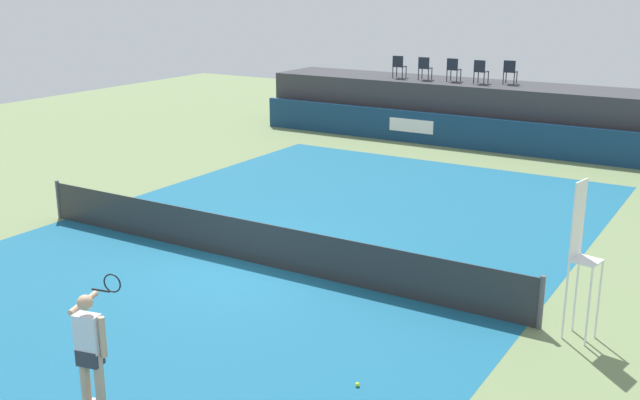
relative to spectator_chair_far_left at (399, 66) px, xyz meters
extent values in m
plane|color=#6B7F51|center=(3.79, -11.96, -2.69)|extent=(48.00, 48.00, 0.00)
cube|color=#16597A|center=(3.79, -14.96, -2.69)|extent=(12.00, 22.00, 0.00)
cube|color=navy|center=(3.79, -1.46, -2.09)|extent=(18.00, 0.20, 1.20)
cube|color=white|center=(1.32, -1.57, -2.03)|extent=(1.80, 0.02, 0.50)
cube|color=#38383D|center=(3.79, 0.34, -1.59)|extent=(18.00, 2.80, 2.20)
cylinder|color=#1E232D|center=(0.18, 0.29, -0.27)|extent=(0.04, 0.04, 0.44)
cylinder|color=#1E232D|center=(-0.22, 0.26, -0.27)|extent=(0.04, 0.04, 0.44)
cylinder|color=#1E232D|center=(0.21, -0.11, -0.27)|extent=(0.04, 0.04, 0.44)
cylinder|color=#1E232D|center=(-0.19, -0.14, -0.27)|extent=(0.04, 0.04, 0.44)
cube|color=#1E232D|center=(0.00, 0.08, -0.04)|extent=(0.47, 0.47, 0.03)
cube|color=#1E232D|center=(0.01, -0.13, 0.19)|extent=(0.44, 0.05, 0.42)
cylinder|color=#1E232D|center=(1.30, 0.28, -0.27)|extent=(0.04, 0.04, 0.44)
cylinder|color=#1E232D|center=(0.89, 0.25, -0.27)|extent=(0.04, 0.04, 0.44)
cylinder|color=#1E232D|center=(1.32, -0.12, -0.27)|extent=(0.04, 0.04, 0.44)
cylinder|color=#1E232D|center=(0.92, -0.15, -0.27)|extent=(0.04, 0.04, 0.44)
cube|color=#1E232D|center=(1.11, 0.06, -0.04)|extent=(0.47, 0.47, 0.03)
cube|color=#1E232D|center=(1.12, -0.14, 0.19)|extent=(0.44, 0.06, 0.42)
cylinder|color=#1E232D|center=(2.45, 0.39, -0.27)|extent=(0.04, 0.04, 0.44)
cylinder|color=#1E232D|center=(2.04, 0.39, -0.27)|extent=(0.04, 0.04, 0.44)
cylinder|color=#1E232D|center=(2.45, -0.02, -0.27)|extent=(0.04, 0.04, 0.44)
cylinder|color=#1E232D|center=(2.05, -0.02, -0.27)|extent=(0.04, 0.04, 0.44)
cube|color=#1E232D|center=(2.25, 0.19, -0.04)|extent=(0.44, 0.44, 0.03)
cube|color=#1E232D|center=(2.25, -0.02, 0.19)|extent=(0.44, 0.03, 0.42)
cylinder|color=#1E232D|center=(3.58, 0.28, -0.27)|extent=(0.04, 0.04, 0.44)
cylinder|color=#1E232D|center=(3.18, 0.30, -0.27)|extent=(0.04, 0.04, 0.44)
cylinder|color=#1E232D|center=(3.56, -0.12, -0.27)|extent=(0.04, 0.04, 0.44)
cylinder|color=#1E232D|center=(3.16, -0.10, -0.27)|extent=(0.04, 0.04, 0.44)
cube|color=#1E232D|center=(3.37, 0.09, -0.04)|extent=(0.46, 0.46, 0.03)
cube|color=#1E232D|center=(3.36, -0.12, 0.19)|extent=(0.44, 0.05, 0.42)
cylinder|color=#1E232D|center=(4.52, 0.78, -0.27)|extent=(0.04, 0.04, 0.44)
cylinder|color=#1E232D|center=(4.12, 0.76, -0.27)|extent=(0.04, 0.04, 0.44)
cylinder|color=#1E232D|center=(4.54, 0.38, -0.27)|extent=(0.04, 0.04, 0.44)
cylinder|color=#1E232D|center=(4.14, 0.35, -0.27)|extent=(0.04, 0.04, 0.44)
cube|color=#1E232D|center=(4.33, 0.57, -0.04)|extent=(0.47, 0.47, 0.03)
cube|color=#1E232D|center=(4.34, 0.36, 0.19)|extent=(0.44, 0.05, 0.42)
cylinder|color=white|center=(10.83, -15.19, -1.99)|extent=(0.04, 0.04, 1.40)
cylinder|color=white|center=(10.91, -14.80, -1.99)|extent=(0.04, 0.04, 1.40)
cylinder|color=white|center=(10.44, -15.11, -1.99)|extent=(0.04, 0.04, 1.40)
cylinder|color=white|center=(10.52, -14.72, -1.99)|extent=(0.04, 0.04, 1.40)
cube|color=white|center=(10.67, -14.96, -1.28)|extent=(0.52, 0.52, 0.03)
cube|color=white|center=(10.47, -14.91, -0.60)|extent=(0.11, 0.44, 1.33)
cube|color=#2D2D2D|center=(3.79, -14.96, -2.22)|extent=(12.40, 0.02, 0.95)
cylinder|color=#4C4C51|center=(-2.41, -14.96, -2.19)|extent=(0.10, 0.10, 1.00)
cylinder|color=#4C4C51|center=(9.99, -14.96, -2.19)|extent=(0.10, 0.10, 1.00)
cylinder|color=tan|center=(5.44, -20.85, -2.18)|extent=(0.14, 0.14, 0.82)
cylinder|color=tan|center=(5.21, -20.90, -2.18)|extent=(0.14, 0.14, 0.82)
cube|color=#333338|center=(5.32, -20.87, -1.85)|extent=(0.38, 0.29, 0.24)
cube|color=silver|center=(5.32, -20.87, -1.49)|extent=(0.39, 0.27, 0.56)
sphere|color=tan|center=(5.32, -20.87, -1.03)|extent=(0.22, 0.22, 0.22)
cylinder|color=tan|center=(5.56, -20.82, -1.51)|extent=(0.09, 0.09, 0.60)
cylinder|color=tan|center=(5.03, -20.66, -1.19)|extent=(0.22, 0.61, 0.14)
cylinder|color=black|center=(4.94, -20.25, -1.16)|extent=(0.30, 0.09, 0.03)
torus|color=black|center=(4.88, -19.96, -1.16)|extent=(0.30, 0.09, 0.30)
sphere|color=#D8EA33|center=(8.22, -18.36, -2.66)|extent=(0.07, 0.07, 0.07)
camera|label=1|loc=(13.01, -27.28, 3.18)|focal=42.23mm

